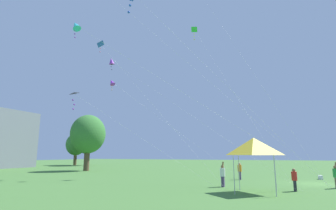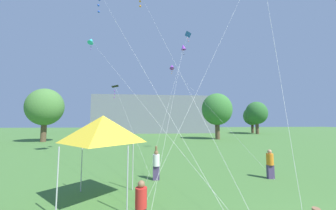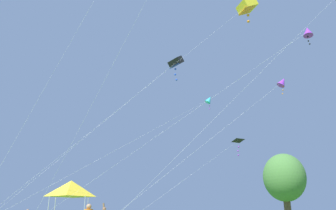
{
  "view_description": "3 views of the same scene",
  "coord_description": "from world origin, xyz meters",
  "px_view_note": "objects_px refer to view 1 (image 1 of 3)",
  "views": [
    {
      "loc": [
        -27.09,
        3.35,
        2.52
      ],
      "look_at": [
        -3.03,
        13.2,
        7.47
      ],
      "focal_mm": 28.0,
      "sensor_mm": 36.0,
      "label": 1
    },
    {
      "loc": [
        -5.85,
        -3.82,
        3.42
      ],
      "look_at": [
        -4.2,
        11.6,
        4.8
      ],
      "focal_mm": 20.0,
      "sensor_mm": 36.0,
      "label": 2
    },
    {
      "loc": [
        18.58,
        8.48,
        1.23
      ],
      "look_at": [
        -2.29,
        11.48,
        8.28
      ],
      "focal_mm": 35.0,
      "sensor_mm": 36.0,
      "label": 3
    }
  ],
  "objects_px": {
    "kite_green_delta_7": "(194,31)",
    "kite_purple_diamond_3": "(112,61)",
    "person_green_shirt": "(336,176)",
    "festival_tent": "(254,146)",
    "person_red_shirt": "(294,179)",
    "kite_blue_delta_2": "(101,45)",
    "kite_black_delta_1": "(75,94)",
    "person_orange_shirt": "(240,170)",
    "kite_cyan_diamond_6": "(77,26)",
    "kite_purple_diamond_8": "(112,82)",
    "person_white_shirt": "(223,175)",
    "cooler_box": "(320,177)"
  },
  "relations": [
    {
      "from": "person_green_shirt",
      "to": "person_red_shirt",
      "type": "height_order",
      "value": "person_green_shirt"
    },
    {
      "from": "person_red_shirt",
      "to": "kite_blue_delta_2",
      "type": "bearing_deg",
      "value": 67.63
    },
    {
      "from": "person_red_shirt",
      "to": "festival_tent",
      "type": "bearing_deg",
      "value": 119.94
    },
    {
      "from": "festival_tent",
      "to": "kite_black_delta_1",
      "type": "relative_size",
      "value": 0.32
    },
    {
      "from": "kite_blue_delta_2",
      "to": "kite_purple_diamond_8",
      "type": "xyz_separation_m",
      "value": [
        -3.13,
        -4.28,
        -6.62
      ]
    },
    {
      "from": "person_green_shirt",
      "to": "kite_purple_diamond_3",
      "type": "xyz_separation_m",
      "value": [
        2.06,
        22.43,
        13.07
      ]
    },
    {
      "from": "cooler_box",
      "to": "kite_blue_delta_2",
      "type": "relative_size",
      "value": 0.04
    },
    {
      "from": "kite_green_delta_7",
      "to": "kite_purple_diamond_3",
      "type": "bearing_deg",
      "value": 122.27
    },
    {
      "from": "person_green_shirt",
      "to": "kite_purple_diamond_3",
      "type": "bearing_deg",
      "value": -136.04
    },
    {
      "from": "kite_black_delta_1",
      "to": "kite_purple_diamond_3",
      "type": "distance_m",
      "value": 11.31
    },
    {
      "from": "kite_purple_diamond_3",
      "to": "cooler_box",
      "type": "bearing_deg",
      "value": -74.86
    },
    {
      "from": "festival_tent",
      "to": "kite_purple_diamond_3",
      "type": "bearing_deg",
      "value": 67.73
    },
    {
      "from": "person_green_shirt",
      "to": "kite_purple_diamond_3",
      "type": "height_order",
      "value": "kite_purple_diamond_3"
    },
    {
      "from": "kite_cyan_diamond_6",
      "to": "kite_purple_diamond_8",
      "type": "height_order",
      "value": "kite_cyan_diamond_6"
    },
    {
      "from": "person_green_shirt",
      "to": "person_red_shirt",
      "type": "bearing_deg",
      "value": -86.0
    },
    {
      "from": "cooler_box",
      "to": "person_white_shirt",
      "type": "relative_size",
      "value": 0.34
    },
    {
      "from": "kite_blue_delta_2",
      "to": "kite_green_delta_7",
      "type": "height_order",
      "value": "kite_green_delta_7"
    },
    {
      "from": "person_orange_shirt",
      "to": "person_green_shirt",
      "type": "relative_size",
      "value": 0.87
    },
    {
      "from": "person_green_shirt",
      "to": "person_red_shirt",
      "type": "distance_m",
      "value": 4.33
    },
    {
      "from": "cooler_box",
      "to": "kite_green_delta_7",
      "type": "xyz_separation_m",
      "value": [
        -0.29,
        13.25,
        18.92
      ]
    },
    {
      "from": "person_green_shirt",
      "to": "person_red_shirt",
      "type": "relative_size",
      "value": 1.26
    },
    {
      "from": "person_red_shirt",
      "to": "kite_purple_diamond_8",
      "type": "xyz_separation_m",
      "value": [
        3.3,
        17.91,
        9.82
      ]
    },
    {
      "from": "person_red_shirt",
      "to": "kite_cyan_diamond_6",
      "type": "height_order",
      "value": "kite_cyan_diamond_6"
    },
    {
      "from": "kite_purple_diamond_3",
      "to": "kite_black_delta_1",
      "type": "bearing_deg",
      "value": -163.66
    },
    {
      "from": "kite_green_delta_7",
      "to": "kite_blue_delta_2",
      "type": "bearing_deg",
      "value": 110.39
    },
    {
      "from": "kite_cyan_diamond_6",
      "to": "kite_blue_delta_2",
      "type": "bearing_deg",
      "value": 30.15
    },
    {
      "from": "person_orange_shirt",
      "to": "kite_blue_delta_2",
      "type": "height_order",
      "value": "kite_blue_delta_2"
    },
    {
      "from": "festival_tent",
      "to": "person_green_shirt",
      "type": "distance_m",
      "value": 7.67
    },
    {
      "from": "person_orange_shirt",
      "to": "person_white_shirt",
      "type": "height_order",
      "value": "person_white_shirt"
    },
    {
      "from": "kite_black_delta_1",
      "to": "kite_cyan_diamond_6",
      "type": "relative_size",
      "value": 0.64
    },
    {
      "from": "person_orange_shirt",
      "to": "kite_black_delta_1",
      "type": "xyz_separation_m",
      "value": [
        -11.4,
        12.02,
        6.69
      ]
    },
    {
      "from": "kite_cyan_diamond_6",
      "to": "kite_purple_diamond_8",
      "type": "xyz_separation_m",
      "value": [
        9.52,
        3.07,
        -1.76
      ]
    },
    {
      "from": "festival_tent",
      "to": "person_green_shirt",
      "type": "relative_size",
      "value": 1.87
    },
    {
      "from": "kite_black_delta_1",
      "to": "kite_green_delta_7",
      "type": "xyz_separation_m",
      "value": [
        14.71,
        -6.51,
        11.5
      ]
    },
    {
      "from": "kite_black_delta_1",
      "to": "kite_purple_diamond_8",
      "type": "height_order",
      "value": "kite_purple_diamond_8"
    },
    {
      "from": "person_orange_shirt",
      "to": "kite_green_delta_7",
      "type": "height_order",
      "value": "kite_green_delta_7"
    },
    {
      "from": "person_red_shirt",
      "to": "kite_purple_diamond_3",
      "type": "bearing_deg",
      "value": 68.99
    },
    {
      "from": "festival_tent",
      "to": "kite_cyan_diamond_6",
      "type": "xyz_separation_m",
      "value": [
        -4.42,
        12.37,
        9.34
      ]
    },
    {
      "from": "person_white_shirt",
      "to": "kite_blue_delta_2",
      "type": "bearing_deg",
      "value": -146.41
    },
    {
      "from": "person_red_shirt",
      "to": "kite_purple_diamond_8",
      "type": "height_order",
      "value": "kite_purple_diamond_8"
    },
    {
      "from": "person_orange_shirt",
      "to": "kite_cyan_diamond_6",
      "type": "relative_size",
      "value": 0.09
    },
    {
      "from": "festival_tent",
      "to": "kite_cyan_diamond_6",
      "type": "bearing_deg",
      "value": 109.66
    },
    {
      "from": "kite_black_delta_1",
      "to": "kite_purple_diamond_8",
      "type": "relative_size",
      "value": 0.84
    },
    {
      "from": "kite_green_delta_7",
      "to": "person_red_shirt",
      "type": "bearing_deg",
      "value": -136.76
    },
    {
      "from": "person_white_shirt",
      "to": "person_red_shirt",
      "type": "relative_size",
      "value": 1.26
    },
    {
      "from": "kite_black_delta_1",
      "to": "kite_cyan_diamond_6",
      "type": "height_order",
      "value": "kite_cyan_diamond_6"
    },
    {
      "from": "person_green_shirt",
      "to": "festival_tent",
      "type": "bearing_deg",
      "value": -89.58
    },
    {
      "from": "kite_cyan_diamond_6",
      "to": "cooler_box",
      "type": "bearing_deg",
      "value": -45.76
    },
    {
      "from": "cooler_box",
      "to": "person_orange_shirt",
      "type": "bearing_deg",
      "value": 114.94
    },
    {
      "from": "kite_purple_diamond_3",
      "to": "kite_purple_diamond_8",
      "type": "distance_m",
      "value": 4.08
    }
  ]
}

